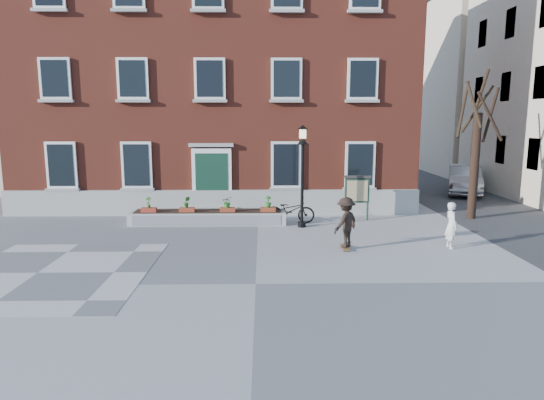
{
  "coord_description": "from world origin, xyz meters",
  "views": [
    {
      "loc": [
        0.19,
        -11.88,
        4.23
      ],
      "look_at": [
        0.5,
        4.0,
        1.5
      ],
      "focal_mm": 32.0,
      "sensor_mm": 36.0,
      "label": 1
    }
  ],
  "objects_px": {
    "bystander": "(451,225)",
    "skateboarder": "(346,222)",
    "lamp_post": "(302,162)",
    "bicycle": "(290,210)",
    "parked_car": "(465,180)",
    "notice_board": "(357,190)"
  },
  "relations": [
    {
      "from": "parked_car",
      "to": "notice_board",
      "type": "xyz_separation_m",
      "value": [
        -7.38,
        -6.96,
        0.47
      ]
    },
    {
      "from": "notice_board",
      "to": "skateboarder",
      "type": "distance_m",
      "value": 4.56
    },
    {
      "from": "bicycle",
      "to": "skateboarder",
      "type": "relative_size",
      "value": 1.16
    },
    {
      "from": "bystander",
      "to": "notice_board",
      "type": "xyz_separation_m",
      "value": [
        -2.26,
        4.29,
        0.5
      ]
    },
    {
      "from": "bicycle",
      "to": "lamp_post",
      "type": "xyz_separation_m",
      "value": [
        0.42,
        -0.76,
        2.02
      ]
    },
    {
      "from": "bicycle",
      "to": "parked_car",
      "type": "xyz_separation_m",
      "value": [
        10.15,
        7.34,
        0.28
      ]
    },
    {
      "from": "bicycle",
      "to": "skateboarder",
      "type": "distance_m",
      "value": 4.31
    },
    {
      "from": "bystander",
      "to": "skateboarder",
      "type": "bearing_deg",
      "value": 88.26
    },
    {
      "from": "bystander",
      "to": "lamp_post",
      "type": "height_order",
      "value": "lamp_post"
    },
    {
      "from": "bicycle",
      "to": "parked_car",
      "type": "height_order",
      "value": "parked_car"
    },
    {
      "from": "notice_board",
      "to": "skateboarder",
      "type": "bearing_deg",
      "value": -105.42
    },
    {
      "from": "bicycle",
      "to": "lamp_post",
      "type": "relative_size",
      "value": 0.5
    },
    {
      "from": "parked_car",
      "to": "skateboarder",
      "type": "xyz_separation_m",
      "value": [
        -8.59,
        -11.34,
        0.09
      ]
    },
    {
      "from": "bystander",
      "to": "skateboarder",
      "type": "height_order",
      "value": "skateboarder"
    },
    {
      "from": "bicycle",
      "to": "lamp_post",
      "type": "height_order",
      "value": "lamp_post"
    },
    {
      "from": "bystander",
      "to": "lamp_post",
      "type": "relative_size",
      "value": 0.39
    },
    {
      "from": "bystander",
      "to": "skateboarder",
      "type": "distance_m",
      "value": 3.47
    },
    {
      "from": "bystander",
      "to": "notice_board",
      "type": "height_order",
      "value": "notice_board"
    },
    {
      "from": "bicycle",
      "to": "bystander",
      "type": "bearing_deg",
      "value": -121.9
    },
    {
      "from": "bicycle",
      "to": "parked_car",
      "type": "distance_m",
      "value": 12.53
    },
    {
      "from": "bystander",
      "to": "notice_board",
      "type": "relative_size",
      "value": 0.81
    },
    {
      "from": "bystander",
      "to": "lamp_post",
      "type": "distance_m",
      "value": 5.86
    }
  ]
}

